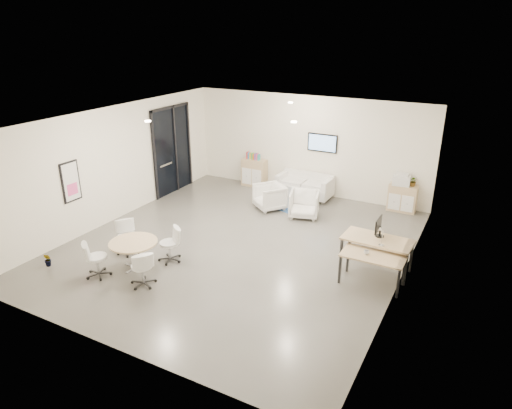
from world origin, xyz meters
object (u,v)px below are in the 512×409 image
Objects in this scene: loveseat at (305,186)px; round_table at (133,245)px; desk_front at (373,258)px; sideboard_right at (402,198)px; desk_rear at (377,242)px; armchair_right at (304,203)px; armchair_left at (270,196)px; sideboard_left at (254,173)px.

round_table is at bearing -103.32° from loveseat.
round_table is at bearing -159.32° from desk_front.
sideboard_right reaches higher than loveseat.
desk_rear is (3.25, -3.74, 0.36)m from loveseat.
round_table is at bearing -150.42° from desk_rear.
armchair_right reaches higher than desk_rear.
armchair_left reaches higher than sideboard_right.
sideboard_right is 0.98× the size of armchair_left.
armchair_left is 4.83m from desk_front.
armchair_left is at bearing -154.68° from sideboard_right.
sideboard_right reaches higher than desk_front.
armchair_right reaches higher than round_table.
desk_front is at bearing -61.85° from armchair_right.
sideboard_left reaches higher than round_table.
loveseat is 6.43m from round_table.
sideboard_left is at bearing 175.98° from loveseat.
loveseat is at bearing 133.89° from desk_rear.
loveseat is at bearing 127.60° from desk_front.
desk_front is (3.88, -2.87, 0.20)m from armchair_left.
desk_rear is 1.18× the size of desk_front.
loveseat is (1.99, -0.20, -0.11)m from sideboard_left.
desk_rear is at bearing 96.69° from desk_front.
armchair_left reaches higher than round_table.
sideboard_left is 6.42m from round_table.
loveseat is 1.68m from armchair_right.
sideboard_left is 2.00m from loveseat.
sideboard_right is 0.52× the size of desk_rear.
armchair_right is (0.61, -1.57, 0.07)m from loveseat.
round_table is at bearing -132.14° from armchair_right.
armchair_right is 0.54× the size of desk_rear.
armchair_left reaches higher than desk_rear.
armchair_right is 3.44m from desk_rear.
armchair_right is 0.77× the size of round_table.
loveseat reaches higher than desk_front.
round_table is (-4.98, -1.85, -0.04)m from desk_front.
loveseat is at bearing -175.95° from sideboard_right.
loveseat is 1.61× the size of round_table.
round_table is (-4.70, -6.43, 0.17)m from sideboard_right.
desk_rear is at bearing 7.09° from armchair_left.
desk_rear is at bearing -86.86° from sideboard_right.
loveseat is (-3.04, -0.22, -0.05)m from sideboard_right.
armchair_right is 0.63× the size of desk_front.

